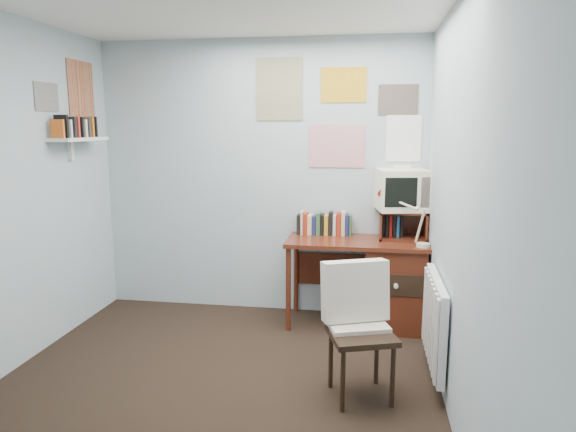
{
  "coord_description": "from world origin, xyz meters",
  "views": [
    {
      "loc": [
        0.98,
        -2.87,
        1.73
      ],
      "look_at": [
        0.37,
        1.01,
        1.04
      ],
      "focal_mm": 32.0,
      "sensor_mm": 36.0,
      "label": 1
    }
  ],
  "objects_px": {
    "desk_chair": "(361,335)",
    "desk_lamp": "(424,222)",
    "desk": "(387,281)",
    "tv_riser": "(403,225)",
    "crt_tv": "(401,188)",
    "radiator": "(435,321)",
    "wall_shelf": "(79,139)"
  },
  "relations": [
    {
      "from": "tv_riser",
      "to": "wall_shelf",
      "type": "xyz_separation_m",
      "value": [
        -2.69,
        -0.49,
        0.74
      ]
    },
    {
      "from": "tv_riser",
      "to": "wall_shelf",
      "type": "height_order",
      "value": "wall_shelf"
    },
    {
      "from": "desk",
      "to": "desk_chair",
      "type": "relative_size",
      "value": 1.42
    },
    {
      "from": "desk_lamp",
      "to": "radiator",
      "type": "xyz_separation_m",
      "value": [
        0.02,
        -0.75,
        -0.54
      ]
    },
    {
      "from": "radiator",
      "to": "crt_tv",
      "type": "bearing_deg",
      "value": 100.22
    },
    {
      "from": "desk_chair",
      "to": "wall_shelf",
      "type": "relative_size",
      "value": 1.36
    },
    {
      "from": "desk",
      "to": "crt_tv",
      "type": "xyz_separation_m",
      "value": [
        0.1,
        0.13,
        0.8
      ]
    },
    {
      "from": "desk_chair",
      "to": "desk_lamp",
      "type": "bearing_deg",
      "value": 47.81
    },
    {
      "from": "wall_shelf",
      "to": "crt_tv",
      "type": "bearing_deg",
      "value": 10.82
    },
    {
      "from": "tv_riser",
      "to": "crt_tv",
      "type": "xyz_separation_m",
      "value": [
        -0.02,
        0.02,
        0.32
      ]
    },
    {
      "from": "tv_riser",
      "to": "radiator",
      "type": "height_order",
      "value": "tv_riser"
    },
    {
      "from": "desk",
      "to": "wall_shelf",
      "type": "relative_size",
      "value": 1.94
    },
    {
      "from": "desk_lamp",
      "to": "tv_riser",
      "type": "height_order",
      "value": "desk_lamp"
    },
    {
      "from": "desk",
      "to": "tv_riser",
      "type": "relative_size",
      "value": 3.0
    },
    {
      "from": "desk_lamp",
      "to": "crt_tv",
      "type": "xyz_separation_m",
      "value": [
        -0.17,
        0.31,
        0.24
      ]
    },
    {
      "from": "desk_lamp",
      "to": "wall_shelf",
      "type": "xyz_separation_m",
      "value": [
        -2.84,
        -0.2,
        0.66
      ]
    },
    {
      "from": "desk_chair",
      "to": "desk_lamp",
      "type": "xyz_separation_m",
      "value": [
        0.47,
        1.07,
        0.54
      ]
    },
    {
      "from": "tv_riser",
      "to": "desk",
      "type": "bearing_deg",
      "value": -137.04
    },
    {
      "from": "desk_lamp",
      "to": "wall_shelf",
      "type": "bearing_deg",
      "value": -169.62
    },
    {
      "from": "crt_tv",
      "to": "wall_shelf",
      "type": "relative_size",
      "value": 0.65
    },
    {
      "from": "desk",
      "to": "desk_chair",
      "type": "bearing_deg",
      "value": -99.23
    },
    {
      "from": "wall_shelf",
      "to": "desk",
      "type": "bearing_deg",
      "value": 8.4
    },
    {
      "from": "desk",
      "to": "crt_tv",
      "type": "height_order",
      "value": "crt_tv"
    },
    {
      "from": "desk",
      "to": "desk_lamp",
      "type": "relative_size",
      "value": 2.94
    },
    {
      "from": "wall_shelf",
      "to": "radiator",
      "type": "bearing_deg",
      "value": -10.89
    },
    {
      "from": "desk",
      "to": "radiator",
      "type": "distance_m",
      "value": 0.97
    },
    {
      "from": "desk",
      "to": "wall_shelf",
      "type": "height_order",
      "value": "wall_shelf"
    },
    {
      "from": "radiator",
      "to": "wall_shelf",
      "type": "bearing_deg",
      "value": 169.11
    },
    {
      "from": "desk",
      "to": "radiator",
      "type": "xyz_separation_m",
      "value": [
        0.29,
        -0.93,
        0.01
      ]
    },
    {
      "from": "desk",
      "to": "tv_riser",
      "type": "height_order",
      "value": "tv_riser"
    },
    {
      "from": "desk_lamp",
      "to": "tv_riser",
      "type": "relative_size",
      "value": 1.02
    },
    {
      "from": "desk",
      "to": "tv_riser",
      "type": "distance_m",
      "value": 0.51
    }
  ]
}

